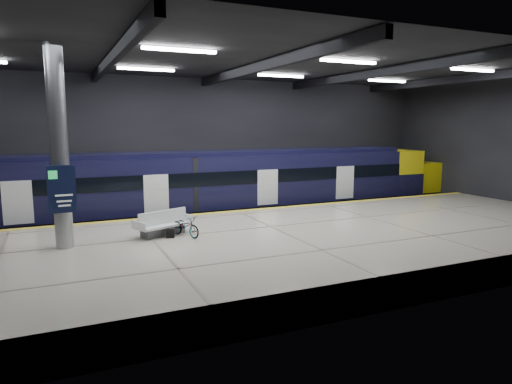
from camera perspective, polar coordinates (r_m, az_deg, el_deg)
ground at (r=20.38m, az=0.60°, el=-6.77°), size 30.00×30.00×0.00m
room_shell at (r=19.67m, az=0.62°, el=9.52°), size 30.10×16.10×8.05m
platform at (r=18.07m, az=3.95°, el=-6.97°), size 30.00×11.00×1.10m
safety_strip at (r=22.60m, az=-2.31°, el=-2.39°), size 30.00×0.40×0.01m
rails at (r=25.32m, az=-4.62°, el=-3.60°), size 30.00×1.52×0.16m
train at (r=25.36m, az=-2.37°, el=0.98°), size 29.40×2.84×3.79m
bench at (r=18.03m, az=-11.55°, el=-4.24°), size 2.38×1.66×0.97m
bicycle at (r=17.70m, az=-8.78°, el=-4.21°), size 1.10×1.61×0.80m
pannier_bag at (r=17.60m, az=-10.65°, el=-5.08°), size 0.34×0.27×0.35m
info_column at (r=16.86m, az=-23.38°, el=4.75°), size 0.90×0.78×6.90m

